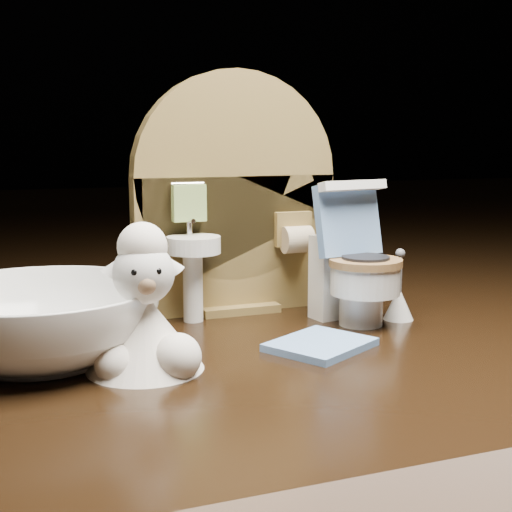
{
  "coord_description": "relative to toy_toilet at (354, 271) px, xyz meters",
  "views": [
    {
      "loc": [
        -0.15,
        -0.36,
        0.11
      ],
      "look_at": [
        -0.01,
        -0.0,
        0.05
      ],
      "focal_mm": 50.0,
      "sensor_mm": 36.0,
      "label": 1
    }
  ],
  "objects": [
    {
      "name": "backdrop_panel",
      "position": [
        -0.06,
        0.05,
        0.04
      ],
      "size": [
        0.13,
        0.05,
        0.15
      ],
      "color": "brown",
      "rests_on": "ground"
    },
    {
      "name": "toilet_brush",
      "position": [
        0.03,
        -0.01,
        -0.02
      ],
      "size": [
        0.02,
        0.02,
        0.04
      ],
      "color": "white",
      "rests_on": "ground"
    },
    {
      "name": "ceramic_bowl",
      "position": [
        -0.18,
        -0.01,
        -0.01
      ],
      "size": [
        0.14,
        0.14,
        0.04
      ],
      "primitive_type": "imported",
      "rotation": [
        0.0,
        0.0,
        0.17
      ],
      "color": "white",
      "rests_on": "ground"
    },
    {
      "name": "plush_lamb",
      "position": [
        -0.14,
        -0.05,
        -0.01
      ],
      "size": [
        0.06,
        0.06,
        0.07
      ],
      "rotation": [
        0.0,
        0.0,
        -0.09
      ],
      "color": "white",
      "rests_on": "ground"
    },
    {
      "name": "toy_toilet",
      "position": [
        0.0,
        0.0,
        0.0
      ],
      "size": [
        0.05,
        0.06,
        0.09
      ],
      "rotation": [
        0.0,
        0.0,
        0.17
      ],
      "color": "white",
      "rests_on": "ground"
    },
    {
      "name": "bath_mat",
      "position": [
        -0.04,
        -0.04,
        -0.03
      ],
      "size": [
        0.06,
        0.06,
        0.0
      ],
      "primitive_type": "cube",
      "rotation": [
        0.0,
        0.0,
        0.51
      ],
      "color": "#6791CA",
      "rests_on": "ground"
    }
  ]
}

